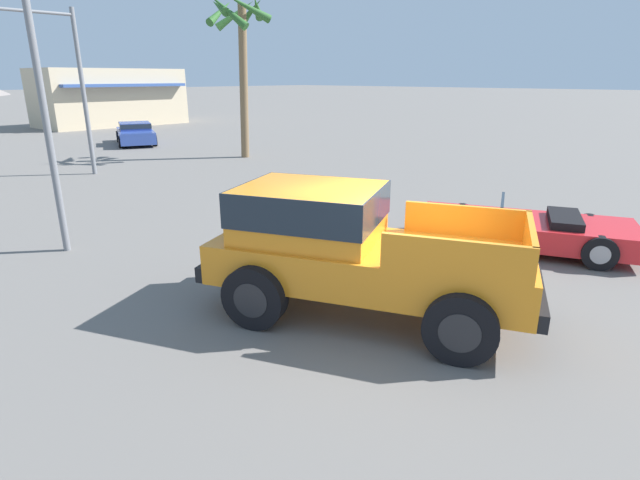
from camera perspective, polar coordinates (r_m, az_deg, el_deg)
The scene contains 7 objects.
ground_plane at distance 7.89m, azimuth 8.16°, elevation -8.48°, with size 320.00×320.00×0.00m, color slate.
orange_pickup_truck at distance 7.55m, azimuth 3.08°, elevation -0.39°, with size 3.64×5.24×1.95m.
red_convertible_car at distance 11.49m, azimuth 22.32°, elevation 1.13°, with size 3.29×4.70×1.04m.
parked_car_blue at distance 29.56m, azimuth -20.34°, elevation 11.40°, with size 3.36×4.67×1.17m.
traffic_light_crosswalk at distance 20.20m, azimuth -29.63°, elevation 17.45°, with size 3.72×0.38×5.80m.
palm_tree_short at distance 23.20m, azimuth -9.28°, elevation 22.08°, with size 2.87×2.97×6.87m.
storefront_building at distance 42.21m, azimuth -22.89°, elevation 14.81°, with size 10.04×5.97×4.09m.
Camera 1 is at (-5.87, -3.93, 3.51)m, focal length 28.00 mm.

